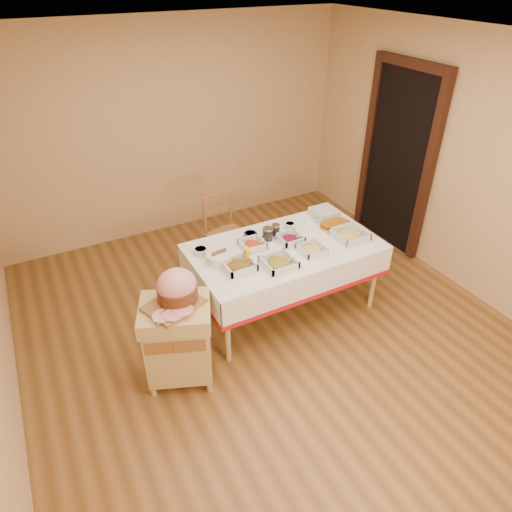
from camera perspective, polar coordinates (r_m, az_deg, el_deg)
The scene contains 23 objects.
room_shell at distance 3.77m, azimuth 2.34°, elevation 4.99°, with size 5.00×5.00×5.00m.
doorway at distance 5.76m, azimuth 17.30°, elevation 11.75°, with size 0.09×1.10×2.20m.
dining_table at distance 4.49m, azimuth 3.55°, elevation -0.46°, with size 1.82×1.02×0.76m.
butcher_cart at distance 3.88m, azimuth -9.71°, elevation -10.10°, with size 0.69×0.64×0.79m.
dining_chair at distance 5.18m, azimuth -3.81°, elevation 2.89°, with size 0.48×0.47×0.92m.
ham_on_board at distance 3.62m, azimuth -9.91°, elevation -4.13°, with size 0.45×0.43×0.30m.
serving_dish_a at distance 4.05m, azimuth -2.16°, elevation -1.21°, with size 0.27×0.26×0.12m.
serving_dish_b at distance 4.08m, azimuth 2.86°, elevation -0.87°, with size 0.28×0.28×0.11m.
serving_dish_c at distance 4.31m, azimuth 7.01°, elevation 0.80°, with size 0.23×0.23×0.09m.
serving_dish_d at distance 4.59m, azimuth 11.63°, elevation 2.60°, with size 0.30×0.30×0.11m.
serving_dish_e at distance 4.35m, azimuth -0.44°, elevation 1.44°, with size 0.23×0.22×0.10m.
serving_dish_f at distance 4.45m, azimuth 4.29°, elevation 2.14°, with size 0.23×0.22×0.11m.
small_bowl_left at distance 4.28m, azimuth -6.93°, elevation 0.63°, with size 0.13×0.13×0.06m.
small_bowl_mid at distance 4.51m, azimuth -0.70°, elevation 2.64°, with size 0.13×0.13×0.06m.
small_bowl_right at distance 4.69m, azimuth 4.26°, elevation 3.86°, with size 0.11×0.11×0.05m.
bowl_white_imported at distance 4.55m, azimuth 0.45°, elevation 2.82°, with size 0.17×0.17×0.04m, color silver.
bowl_small_imported at distance 4.86m, azimuth 7.95°, elevation 4.67°, with size 0.15×0.15×0.05m, color silver.
preserve_jar_left at distance 4.46m, azimuth 1.50°, elevation 2.71°, with size 0.10×0.10×0.13m.
preserve_jar_right at distance 4.56m, azimuth 2.47°, elevation 3.27°, with size 0.09×0.09×0.11m.
mustard_bottle at distance 4.11m, azimuth -1.00°, elevation 0.11°, with size 0.06×0.06×0.18m.
bread_basket at distance 4.15m, azimuth -4.61°, elevation -0.18°, with size 0.25×0.25×0.11m.
plate_stack at distance 4.93m, azimuth 8.50°, elevation 5.32°, with size 0.25×0.25×0.09m.
brass_platter at distance 4.77m, azimuth 9.84°, elevation 3.87°, with size 0.35×0.25×0.05m.
Camera 1 is at (-1.69, -2.86, 3.09)m, focal length 32.00 mm.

